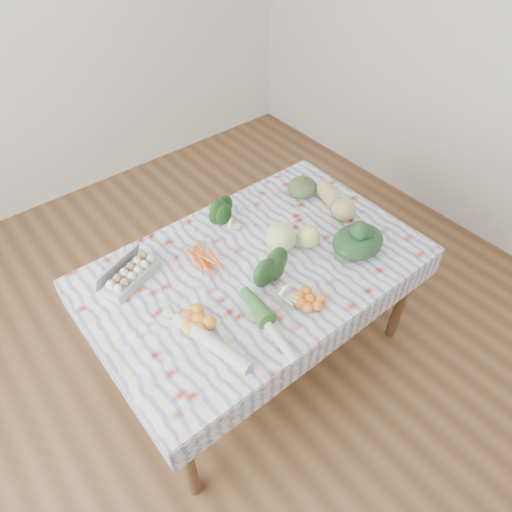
% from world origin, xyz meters
% --- Properties ---
extents(ground, '(4.50, 4.50, 0.00)m').
position_xyz_m(ground, '(0.00, 0.00, 0.00)').
color(ground, brown).
rests_on(ground, ground).
extents(wall_back, '(4.00, 0.04, 2.80)m').
position_xyz_m(wall_back, '(0.00, 2.25, 1.40)').
color(wall_back, silver).
rests_on(wall_back, ground).
extents(dining_table, '(1.60, 1.00, 0.75)m').
position_xyz_m(dining_table, '(0.00, 0.00, 0.68)').
color(dining_table, brown).
rests_on(dining_table, ground).
extents(tablecloth, '(1.66, 1.06, 0.01)m').
position_xyz_m(tablecloth, '(0.00, 0.00, 0.76)').
color(tablecloth, silver).
rests_on(tablecloth, dining_table).
extents(egg_carton, '(0.31, 0.21, 0.08)m').
position_xyz_m(egg_carton, '(-0.53, 0.28, 0.80)').
color(egg_carton, '#A7A6A2').
rests_on(egg_carton, tablecloth).
extents(carrot_bunch, '(0.22, 0.20, 0.04)m').
position_xyz_m(carrot_bunch, '(-0.19, 0.15, 0.78)').
color(carrot_bunch, '#FB5D18').
rests_on(carrot_bunch, tablecloth).
extents(kale_bunch, '(0.17, 0.17, 0.12)m').
position_xyz_m(kale_bunch, '(0.06, 0.34, 0.82)').
color(kale_bunch, '#173911').
rests_on(kale_bunch, tablecloth).
extents(kabocha_squash, '(0.20, 0.20, 0.11)m').
position_xyz_m(kabocha_squash, '(0.56, 0.27, 0.82)').
color(kabocha_squash, '#45572E').
rests_on(kabocha_squash, tablecloth).
extents(cabbage, '(0.20, 0.20, 0.16)m').
position_xyz_m(cabbage, '(0.17, 0.01, 0.84)').
color(cabbage, '#C9DD8B').
rests_on(cabbage, tablecloth).
extents(butternut_squash, '(0.21, 0.31, 0.13)m').
position_xyz_m(butternut_squash, '(0.62, 0.05, 0.83)').
color(butternut_squash, tan).
rests_on(butternut_squash, tablecloth).
extents(orange_cluster, '(0.21, 0.21, 0.07)m').
position_xyz_m(orange_cluster, '(-0.43, -0.13, 0.80)').
color(orange_cluster, orange).
rests_on(orange_cluster, tablecloth).
extents(broccoli, '(0.18, 0.18, 0.12)m').
position_xyz_m(broccoli, '(-0.03, -0.20, 0.82)').
color(broccoli, '#1E421B').
rests_on(broccoli, tablecloth).
extents(mandarin_cluster, '(0.21, 0.21, 0.05)m').
position_xyz_m(mandarin_cluster, '(0.04, -0.34, 0.79)').
color(mandarin_cluster, orange).
rests_on(mandarin_cluster, tablecloth).
extents(grapefruit, '(0.14, 0.14, 0.12)m').
position_xyz_m(grapefruit, '(0.30, -0.06, 0.82)').
color(grapefruit, '#F2E570').
rests_on(grapefruit, tablecloth).
extents(spinach_bag, '(0.35, 0.32, 0.13)m').
position_xyz_m(spinach_bag, '(0.46, -0.25, 0.83)').
color(spinach_bag, '#163319').
rests_on(spinach_bag, tablecloth).
extents(daikon, '(0.15, 0.44, 0.06)m').
position_xyz_m(daikon, '(-0.45, -0.26, 0.79)').
color(daikon, beige).
rests_on(daikon, tablecloth).
extents(leek, '(0.10, 0.41, 0.05)m').
position_xyz_m(leek, '(-0.21, -0.34, 0.78)').
color(leek, beige).
rests_on(leek, tablecloth).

